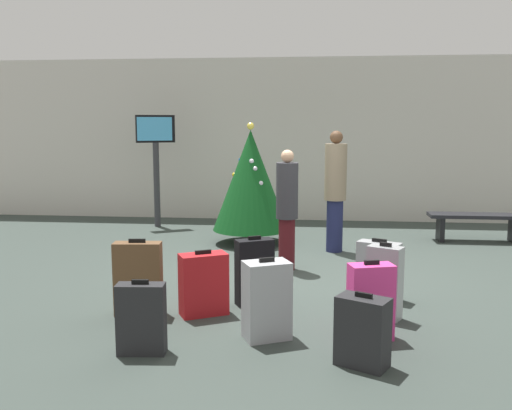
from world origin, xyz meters
name	(u,v)px	position (x,y,z in m)	size (l,w,h in m)	color
ground_plane	(290,277)	(0.00, 0.00, 0.00)	(16.00, 16.00, 0.00)	#38423D
back_wall	(300,140)	(0.00, 4.59, 1.69)	(16.00, 0.20, 3.37)	beige
holiday_tree	(251,180)	(-0.76, 2.03, 1.08)	(1.28, 1.28, 2.04)	#4C3319
flight_info_kiosk	(156,151)	(-2.79, 3.43, 1.49)	(0.71, 0.42, 2.19)	#333338
waiting_bench	(477,221)	(3.11, 2.61, 0.37)	(1.64, 0.44, 0.48)	black
traveller_0	(335,188)	(0.63, 1.58, 1.02)	(0.47, 0.47, 1.91)	#1E234C
traveller_1	(287,207)	(-0.07, 0.39, 0.88)	(0.39, 0.39, 1.67)	#4C1419
suitcase_0	(363,332)	(0.71, -2.69, 0.30)	(0.49, 0.41, 0.63)	#232326
suitcase_1	(141,319)	(-1.20, -2.64, 0.32)	(0.43, 0.21, 0.67)	#232326
suitcase_2	(254,272)	(-0.36, -1.18, 0.37)	(0.45, 0.35, 0.78)	black
suitcase_3	(138,279)	(-1.55, -1.64, 0.39)	(0.51, 0.23, 0.82)	brown
suitcase_4	(371,302)	(0.84, -2.08, 0.36)	(0.45, 0.32, 0.76)	#E5388C
suitcase_5	(384,282)	(1.04, -1.49, 0.38)	(0.39, 0.33, 0.81)	#9EA0A5
suitcase_6	(267,300)	(-0.13, -2.17, 0.37)	(0.50, 0.43, 0.78)	#9EA0A5
suitcase_7	(204,284)	(-0.86, -1.57, 0.33)	(0.55, 0.45, 0.70)	#B2191E
suitcase_8	(378,270)	(1.05, -0.82, 0.33)	(0.53, 0.39, 0.71)	#9EA0A5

